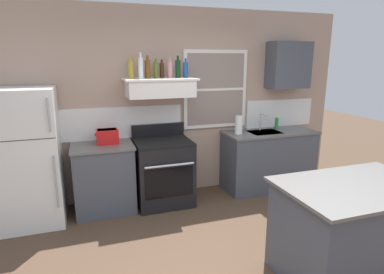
{
  "coord_description": "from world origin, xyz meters",
  "views": [
    {
      "loc": [
        -1.22,
        -2.27,
        2.0
      ],
      "look_at": [
        -0.05,
        1.2,
        1.1
      ],
      "focal_mm": 29.91,
      "sensor_mm": 36.0,
      "label": 1
    }
  ],
  "objects_px": {
    "paper_towel_roll": "(239,125)",
    "kitchen_island": "(353,231)",
    "refrigerator": "(30,158)",
    "toaster": "(107,136)",
    "bottle_blue_liqueur": "(186,70)",
    "bottle_rose_pink": "(170,69)",
    "bottle_brown_stout": "(162,70)",
    "bottle_olive_oil_square": "(156,70)",
    "stove_range": "(163,171)",
    "bottle_clear_tall": "(141,68)",
    "bottle_amber_wine": "(148,69)",
    "dish_soap_bottle": "(277,124)",
    "bottle_champagne_gold_foil": "(131,69)",
    "bottle_dark_green_wine": "(178,68)"
  },
  "relations": [
    {
      "from": "bottle_blue_liqueur",
      "to": "paper_towel_roll",
      "type": "height_order",
      "value": "bottle_blue_liqueur"
    },
    {
      "from": "bottle_amber_wine",
      "to": "kitchen_island",
      "type": "bearing_deg",
      "value": -56.58
    },
    {
      "from": "bottle_olive_oil_square",
      "to": "toaster",
      "type": "bearing_deg",
      "value": -177.08
    },
    {
      "from": "bottle_clear_tall",
      "to": "bottle_amber_wine",
      "type": "xyz_separation_m",
      "value": [
        0.1,
        0.05,
        -0.02
      ]
    },
    {
      "from": "refrigerator",
      "to": "toaster",
      "type": "xyz_separation_m",
      "value": [
        0.93,
        0.11,
        0.17
      ]
    },
    {
      "from": "bottle_brown_stout",
      "to": "bottle_blue_liqueur",
      "type": "bearing_deg",
      "value": -5.12
    },
    {
      "from": "toaster",
      "to": "bottle_amber_wine",
      "type": "xyz_separation_m",
      "value": [
        0.57,
        0.02,
        0.86
      ]
    },
    {
      "from": "refrigerator",
      "to": "bottle_rose_pink",
      "type": "height_order",
      "value": "bottle_rose_pink"
    },
    {
      "from": "toaster",
      "to": "stove_range",
      "type": "height_order",
      "value": "toaster"
    },
    {
      "from": "bottle_rose_pink",
      "to": "paper_towel_roll",
      "type": "height_order",
      "value": "bottle_rose_pink"
    },
    {
      "from": "kitchen_island",
      "to": "bottle_rose_pink",
      "type": "bearing_deg",
      "value": 117.28
    },
    {
      "from": "bottle_blue_liqueur",
      "to": "kitchen_island",
      "type": "bearing_deg",
      "value": -67.26
    },
    {
      "from": "bottle_dark_green_wine",
      "to": "paper_towel_roll",
      "type": "distance_m",
      "value": 1.22
    },
    {
      "from": "bottle_blue_liqueur",
      "to": "dish_soap_bottle",
      "type": "distance_m",
      "value": 1.74
    },
    {
      "from": "refrigerator",
      "to": "bottle_brown_stout",
      "type": "bearing_deg",
      "value": 5.5
    },
    {
      "from": "toaster",
      "to": "bottle_amber_wine",
      "type": "relative_size",
      "value": 1.01
    },
    {
      "from": "bottle_olive_oil_square",
      "to": "paper_towel_roll",
      "type": "relative_size",
      "value": 0.96
    },
    {
      "from": "stove_range",
      "to": "kitchen_island",
      "type": "distance_m",
      "value": 2.46
    },
    {
      "from": "bottle_clear_tall",
      "to": "bottle_rose_pink",
      "type": "xyz_separation_m",
      "value": [
        0.41,
        0.07,
        -0.03
      ]
    },
    {
      "from": "bottle_amber_wine",
      "to": "kitchen_island",
      "type": "xyz_separation_m",
      "value": [
        1.45,
        -2.19,
        -1.41
      ]
    },
    {
      "from": "stove_range",
      "to": "paper_towel_roll",
      "type": "relative_size",
      "value": 4.04
    },
    {
      "from": "bottle_olive_oil_square",
      "to": "bottle_amber_wine",
      "type": "bearing_deg",
      "value": -171.14
    },
    {
      "from": "dish_soap_bottle",
      "to": "bottle_dark_green_wine",
      "type": "bearing_deg",
      "value": -179.75
    },
    {
      "from": "bottle_amber_wine",
      "to": "dish_soap_bottle",
      "type": "xyz_separation_m",
      "value": [
        2.03,
        0.04,
        -0.87
      ]
    },
    {
      "from": "paper_towel_roll",
      "to": "bottle_brown_stout",
      "type": "bearing_deg",
      "value": 174.77
    },
    {
      "from": "bottle_clear_tall",
      "to": "dish_soap_bottle",
      "type": "xyz_separation_m",
      "value": [
        2.14,
        0.09,
        -0.88
      ]
    },
    {
      "from": "bottle_olive_oil_square",
      "to": "refrigerator",
      "type": "bearing_deg",
      "value": -174.98
    },
    {
      "from": "bottle_olive_oil_square",
      "to": "bottle_rose_pink",
      "type": "relative_size",
      "value": 0.96
    },
    {
      "from": "bottle_amber_wine",
      "to": "bottle_rose_pink",
      "type": "xyz_separation_m",
      "value": [
        0.31,
        0.02,
        -0.01
      ]
    },
    {
      "from": "bottle_clear_tall",
      "to": "bottle_olive_oil_square",
      "type": "relative_size",
      "value": 1.28
    },
    {
      "from": "bottle_champagne_gold_foil",
      "to": "bottle_amber_wine",
      "type": "height_order",
      "value": "bottle_amber_wine"
    },
    {
      "from": "toaster",
      "to": "bottle_blue_liqueur",
      "type": "relative_size",
      "value": 1.16
    },
    {
      "from": "bottle_champagne_gold_foil",
      "to": "bottle_brown_stout",
      "type": "height_order",
      "value": "bottle_champagne_gold_foil"
    },
    {
      "from": "refrigerator",
      "to": "bottle_dark_green_wine",
      "type": "xyz_separation_m",
      "value": [
        1.92,
        0.15,
        1.03
      ]
    },
    {
      "from": "toaster",
      "to": "bottle_champagne_gold_foil",
      "type": "distance_m",
      "value": 0.93
    },
    {
      "from": "paper_towel_roll",
      "to": "kitchen_island",
      "type": "height_order",
      "value": "paper_towel_roll"
    },
    {
      "from": "refrigerator",
      "to": "bottle_rose_pink",
      "type": "distance_m",
      "value": 2.08
    },
    {
      "from": "refrigerator",
      "to": "kitchen_island",
      "type": "xyz_separation_m",
      "value": [
        2.94,
        -2.07,
        -0.38
      ]
    },
    {
      "from": "bottle_brown_stout",
      "to": "paper_towel_roll",
      "type": "bearing_deg",
      "value": -5.23
    },
    {
      "from": "stove_range",
      "to": "refrigerator",
      "type": "bearing_deg",
      "value": -179.2
    },
    {
      "from": "stove_range",
      "to": "dish_soap_bottle",
      "type": "bearing_deg",
      "value": 4.18
    },
    {
      "from": "refrigerator",
      "to": "toaster",
      "type": "height_order",
      "value": "refrigerator"
    },
    {
      "from": "bottle_dark_green_wine",
      "to": "kitchen_island",
      "type": "bearing_deg",
      "value": -65.22
    },
    {
      "from": "bottle_dark_green_wine",
      "to": "paper_towel_roll",
      "type": "xyz_separation_m",
      "value": [
        0.9,
        -0.09,
        -0.82
      ]
    },
    {
      "from": "bottle_blue_liqueur",
      "to": "bottle_clear_tall",
      "type": "bearing_deg",
      "value": -174.0
    },
    {
      "from": "stove_range",
      "to": "paper_towel_roll",
      "type": "xyz_separation_m",
      "value": [
        1.17,
        0.04,
        0.58
      ]
    },
    {
      "from": "refrigerator",
      "to": "paper_towel_roll",
      "type": "xyz_separation_m",
      "value": [
        2.82,
        0.06,
        0.21
      ]
    },
    {
      "from": "bottle_rose_pink",
      "to": "bottle_dark_green_wine",
      "type": "relative_size",
      "value": 0.92
    },
    {
      "from": "bottle_amber_wine",
      "to": "bottle_olive_oil_square",
      "type": "height_order",
      "value": "bottle_amber_wine"
    },
    {
      "from": "bottle_blue_liqueur",
      "to": "bottle_rose_pink",
      "type": "bearing_deg",
      "value": 177.74
    }
  ]
}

